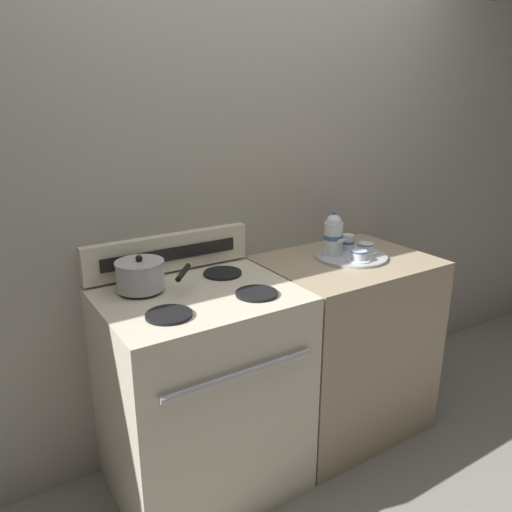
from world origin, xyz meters
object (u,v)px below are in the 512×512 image
(stove, at_px, (202,392))
(saucepan, at_px, (141,275))
(teapot, at_px, (333,234))
(teacup_left, at_px, (366,248))
(teacup_right, at_px, (359,255))
(serving_tray, at_px, (351,256))
(creamer_jug, at_px, (348,242))

(stove, distance_m, saucepan, 0.58)
(teapot, height_order, teacup_left, teapot)
(teapot, relative_size, teacup_left, 1.82)
(stove, relative_size, teacup_right, 7.81)
(saucepan, bearing_deg, serving_tray, -7.16)
(serving_tray, xyz_separation_m, creamer_jug, (0.05, 0.08, 0.05))
(stove, bearing_deg, teacup_left, -0.22)
(teacup_left, bearing_deg, serving_tray, 170.17)
(saucepan, bearing_deg, teacup_right, -11.81)
(serving_tray, height_order, teacup_right, teacup_right)
(serving_tray, bearing_deg, teapot, 137.07)
(teacup_left, relative_size, teacup_right, 1.00)
(teapot, bearing_deg, serving_tray, -42.93)
(teacup_left, bearing_deg, stove, 179.78)
(stove, bearing_deg, teapot, 5.40)
(serving_tray, distance_m, creamer_jug, 0.10)
(teacup_left, relative_size, creamer_jug, 1.54)
(saucepan, bearing_deg, teacup_left, -7.36)
(teacup_right, xyz_separation_m, creamer_jug, (0.07, 0.16, 0.01))
(saucepan, xyz_separation_m, serving_tray, (1.01, -0.13, -0.06))
(stove, height_order, creamer_jug, creamer_jug)
(teacup_right, distance_m, creamer_jug, 0.17)
(creamer_jug, bearing_deg, teacup_left, -68.52)
(teapot, xyz_separation_m, creamer_jug, (0.11, 0.02, -0.06))
(teacup_left, bearing_deg, teapot, 153.16)
(saucepan, distance_m, teapot, 0.95)
(teapot, xyz_separation_m, teacup_right, (0.04, -0.14, -0.08))
(teapot, xyz_separation_m, teacup_left, (0.15, -0.08, -0.08))
(serving_tray, xyz_separation_m, teapot, (-0.07, 0.06, 0.11))
(teacup_left, height_order, creamer_jug, creamer_jug)
(serving_tray, relative_size, creamer_jug, 4.52)
(teacup_left, xyz_separation_m, creamer_jug, (-0.04, 0.09, 0.01))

